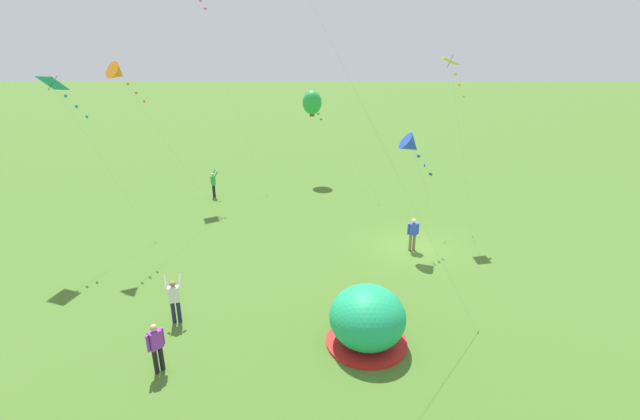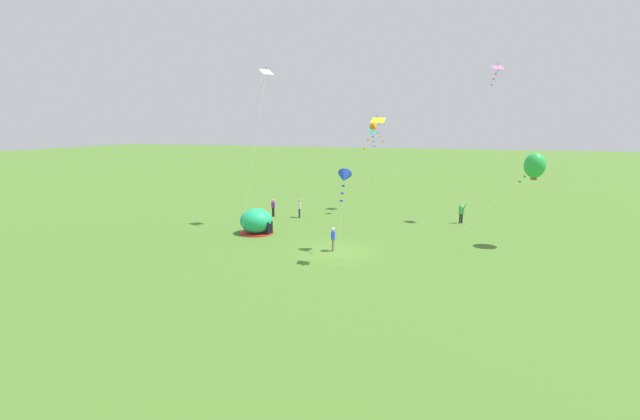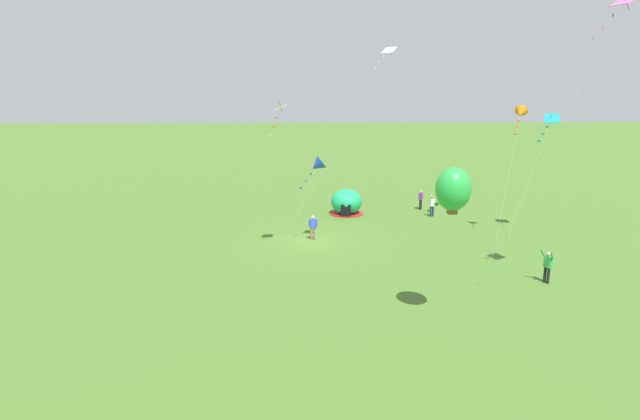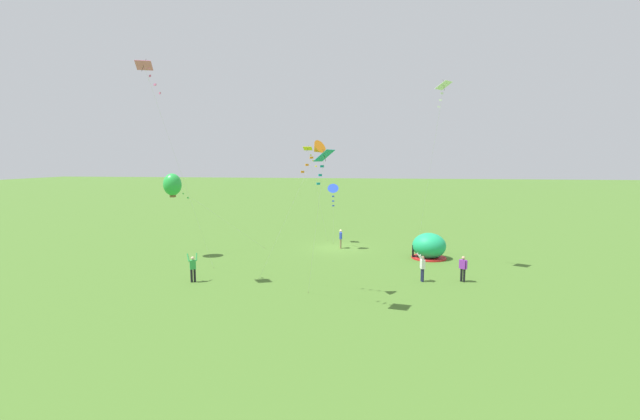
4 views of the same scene
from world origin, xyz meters
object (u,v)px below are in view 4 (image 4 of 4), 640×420
object	(u,v)px
kite_teal	(323,161)
kite_yellow	(309,153)
person_strolling	(463,268)
person_flying_kite	(193,267)
kite_orange	(317,149)
popup_tent	(429,246)
kite_pink	(147,73)
person_near_tent	(341,238)
kite_green	(172,185)
kite_blue	(333,191)
kite_white	(443,91)
person_arms_raised	(422,267)

from	to	relation	value
kite_teal	kite_yellow	bearing A→B (deg)	-77.98
person_strolling	kite_yellow	world-z (taller)	kite_yellow
person_flying_kite	kite_orange	xyz separation A→B (m)	(-8.52, 1.53, 7.63)
popup_tent	kite_yellow	bearing A→B (deg)	-25.06
kite_yellow	kite_pink	bearing A→B (deg)	63.72
person_strolling	person_near_tent	bearing A→B (deg)	-46.75
kite_green	kite_pink	world-z (taller)	kite_pink
kite_pink	person_flying_kite	bearing A→B (deg)	-159.58
person_strolling	kite_blue	xyz separation A→B (m)	(9.74, -9.36, 4.32)
kite_pink	person_strolling	bearing A→B (deg)	-170.13
person_flying_kite	kite_yellow	bearing A→B (deg)	-110.42
popup_tent	kite_teal	bearing A→B (deg)	62.51
person_strolling	person_flying_kite	bearing A→B (deg)	8.53
kite_yellow	kite_blue	bearing A→B (deg)	137.71
person_near_tent	kite_white	xyz separation A→B (m)	(-7.84, 6.01, 11.94)
person_near_tent	kite_pink	world-z (taller)	kite_pink
kite_yellow	kite_orange	world-z (taller)	kite_yellow
kite_yellow	kite_teal	size ratio (longest dim) A/B	1.10
popup_tent	person_flying_kite	world-z (taller)	popup_tent
kite_yellow	kite_pink	xyz separation A→B (m)	(7.48, 15.14, 4.60)
kite_teal	kite_pink	xyz separation A→B (m)	(11.37, -3.16, 5.33)
kite_white	kite_pink	world-z (taller)	kite_pink
person_flying_kite	kite_orange	distance (m)	11.54
kite_teal	kite_white	bearing A→B (deg)	-125.13
kite_teal	kite_green	world-z (taller)	kite_teal
kite_blue	kite_orange	xyz separation A→B (m)	(-0.61, 13.54, 3.35)
kite_white	kite_orange	distance (m)	11.90
person_arms_raised	kite_pink	world-z (taller)	kite_pink
person_flying_kite	kite_teal	bearing A→B (deg)	156.81
person_flying_kite	kite_blue	bearing A→B (deg)	-123.36
popup_tent	person_flying_kite	size ratio (longest dim) A/B	1.49
kite_pink	kite_green	bearing A→B (deg)	-71.19
kite_teal	kite_orange	xyz separation A→B (m)	(0.72, -2.43, 0.64)
person_arms_raised	kite_orange	bearing A→B (deg)	30.74
popup_tent	kite_blue	bearing A→B (deg)	-18.25
person_strolling	kite_teal	bearing A→B (deg)	38.15
kite_teal	kite_green	distance (m)	17.71
person_near_tent	kite_yellow	world-z (taller)	kite_yellow
kite_white	kite_orange	xyz separation A→B (m)	(7.91, 7.79, -4.27)
popup_tent	kite_teal	xyz separation A→B (m)	(6.90, 13.26, 7.00)
kite_teal	kite_blue	world-z (taller)	kite_teal
kite_pink	kite_yellow	bearing A→B (deg)	-116.28
person_arms_raised	kite_green	xyz separation A→B (m)	(19.71, -4.46, 5.02)
person_flying_kite	kite_pink	world-z (taller)	kite_pink
kite_white	kite_teal	xyz separation A→B (m)	(7.19, 10.22, -4.91)
person_flying_kite	kite_teal	size ratio (longest dim) A/B	0.22
kite_green	kite_orange	size ratio (longest dim) A/B	0.77
kite_orange	popup_tent	bearing A→B (deg)	-125.14
popup_tent	person_near_tent	world-z (taller)	popup_tent
kite_yellow	kite_blue	distance (m)	4.89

